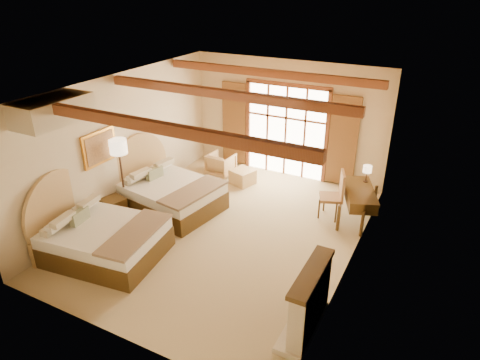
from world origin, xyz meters
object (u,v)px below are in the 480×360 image
Objects in this scene: bed_near at (98,234)px; armchair at (221,164)px; nightstand at (114,209)px; desk at (358,203)px; bed_far at (165,190)px.

armchair is (0.30, 4.47, -0.13)m from bed_near.
bed_near is at bearing -46.02° from nightstand.
bed_near is 5.74m from desk.
bed_near is at bearing 89.16° from armchair.
bed_near reaches higher than armchair.
desk is at bearing 34.00° from bed_near.
bed_near is 2.21m from bed_far.
nightstand is 5.61m from desk.
armchair is at bearing 148.66° from desk.
bed_near is 0.98× the size of bed_far.
armchair reaches higher than nightstand.
bed_far is at bearing 72.45° from nightstand.
bed_far reaches higher than nightstand.
bed_far is 2.28m from armchair.
bed_far is 1.27m from nightstand.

